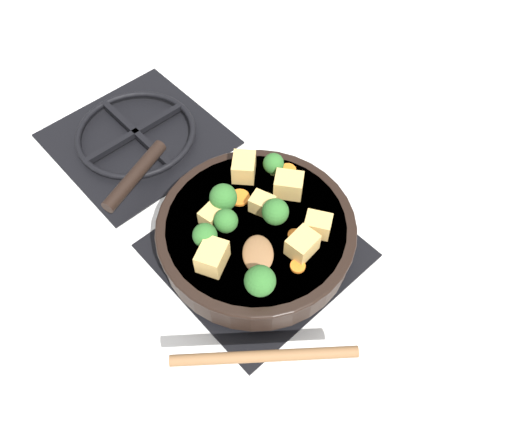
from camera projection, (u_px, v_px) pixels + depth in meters
name	position (u px, v px, depth m)	size (l,w,h in m)	color
ground_plane	(256.00, 251.00, 0.87)	(2.40, 2.40, 0.00)	silver
front_burner_grate	(256.00, 247.00, 0.86)	(0.31, 0.31, 0.03)	black
rear_burner_grate	(136.00, 136.00, 1.01)	(0.31, 0.31, 0.03)	black
skillet_pan	(255.00, 232.00, 0.82)	(0.33, 0.43, 0.06)	black
wooden_spoon	(261.00, 311.00, 0.71)	(0.25, 0.25, 0.02)	brown
tofu_cube_center_large	(289.00, 185.00, 0.82)	(0.05, 0.04, 0.04)	tan
tofu_cube_near_handle	(211.00, 216.00, 0.79)	(0.04, 0.03, 0.03)	tan
tofu_cube_east_chunk	(212.00, 257.00, 0.75)	(0.05, 0.04, 0.04)	tan
tofu_cube_west_chunk	(318.00, 225.00, 0.78)	(0.04, 0.03, 0.03)	tan
tofu_cube_back_piece	(302.00, 245.00, 0.76)	(0.04, 0.04, 0.04)	tan
tofu_cube_front_piece	(244.00, 167.00, 0.84)	(0.05, 0.04, 0.04)	tan
tofu_cube_mid_small	(262.00, 204.00, 0.81)	(0.04, 0.03, 0.03)	tan
broccoli_floret_near_spoon	(223.00, 198.00, 0.80)	(0.05, 0.05, 0.05)	#709956
broccoli_floret_center_top	(226.00, 221.00, 0.77)	(0.04, 0.04, 0.05)	#709956
broccoli_floret_east_rim	(275.00, 212.00, 0.78)	(0.04, 0.04, 0.05)	#709956
broccoli_floret_west_rim	(260.00, 281.00, 0.71)	(0.05, 0.05, 0.05)	#709956
broccoli_floret_north_edge	(205.00, 236.00, 0.76)	(0.04, 0.04, 0.05)	#709956
broccoli_floret_south_cluster	(273.00, 164.00, 0.84)	(0.04, 0.04, 0.04)	#709956
carrot_slice_orange_thin	(288.00, 170.00, 0.86)	(0.03, 0.03, 0.01)	orange
carrot_slice_near_center	(240.00, 198.00, 0.83)	(0.03, 0.03, 0.01)	orange
carrot_slice_edge_slice	(298.00, 266.00, 0.76)	(0.02, 0.02, 0.01)	orange
carrot_slice_under_broccoli	(295.00, 235.00, 0.79)	(0.02, 0.02, 0.01)	orange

